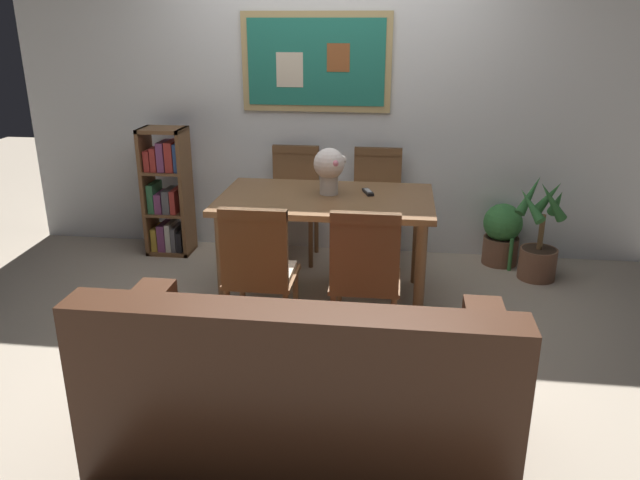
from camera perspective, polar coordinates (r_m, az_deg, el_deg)
name	(u,v)px	position (r m, az deg, el deg)	size (l,w,h in m)	color
ground_plane	(306,320)	(4.11, -1.26, -7.38)	(12.00, 12.00, 0.00)	tan
wall_back_with_painting	(331,94)	(5.11, 1.05, 13.33)	(5.20, 0.14, 2.60)	silver
dining_table	(326,211)	(4.20, 0.54, 2.71)	(1.44, 0.88, 0.75)	brown
dining_chair_near_right	(365,271)	(3.49, 4.19, -2.85)	(0.40, 0.41, 0.91)	brown
dining_chair_far_right	(377,196)	(4.97, 5.24, 4.03)	(0.40, 0.41, 0.91)	brown
dining_chair_far_left	(294,193)	(5.04, -2.40, 4.32)	(0.40, 0.41, 0.91)	brown
dining_chair_near_left	(259,266)	(3.56, -5.69, -2.44)	(0.40, 0.41, 0.91)	brown
leather_couch	(301,392)	(2.83, -1.78, -13.86)	(1.80, 0.84, 0.84)	#472819
bookshelf	(167,194)	(5.28, -13.92, 4.12)	(0.36, 0.28, 1.05)	brown
potted_ivy	(502,234)	(5.15, 16.45, 0.57)	(0.31, 0.32, 0.55)	brown
potted_palm	(539,243)	(4.93, 19.58, -0.25)	(0.38, 0.43, 0.80)	brown
flower_vase	(329,167)	(4.19, 0.87, 6.74)	(0.22, 0.21, 0.32)	beige
tv_remote	(368,192)	(4.25, 4.44, 4.45)	(0.09, 0.16, 0.02)	black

